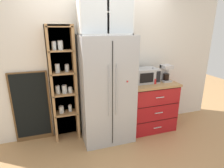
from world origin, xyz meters
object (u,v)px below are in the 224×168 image
(refrigerator, at_px, (106,90))
(microwave, at_px, (145,75))
(mug_charcoal, at_px, (152,80))
(mug_red, at_px, (155,81))
(bottle_cobalt, at_px, (152,76))
(coffee_maker, at_px, (165,73))
(chalkboard_menu, at_px, (32,107))
(bottle_clear, at_px, (152,76))

(refrigerator, bearing_deg, microwave, 6.87)
(refrigerator, height_order, mug_charcoal, refrigerator)
(mug_red, relative_size, mug_charcoal, 1.02)
(mug_red, height_order, bottle_cobalt, bottle_cobalt)
(coffee_maker, relative_size, mug_charcoal, 2.71)
(mug_red, xyz_separation_m, mug_charcoal, (0.00, 0.10, -0.00))
(refrigerator, xyz_separation_m, mug_red, (0.89, -0.03, 0.08))
(microwave, bearing_deg, mug_red, -46.30)
(mug_red, bearing_deg, coffee_maker, 17.44)
(refrigerator, height_order, chalkboard_menu, refrigerator)
(coffee_maker, relative_size, chalkboard_menu, 0.25)
(coffee_maker, xyz_separation_m, mug_red, (-0.27, -0.08, -0.11))
(coffee_maker, xyz_separation_m, chalkboard_menu, (-2.38, 0.25, -0.46))
(mug_charcoal, bearing_deg, mug_red, -90.04)
(coffee_maker, relative_size, bottle_cobalt, 1.16)
(coffee_maker, bearing_deg, microwave, 173.82)
(mug_red, height_order, bottle_clear, bottle_clear)
(coffee_maker, distance_m, bottle_clear, 0.27)
(chalkboard_menu, bearing_deg, bottle_cobalt, -6.73)
(coffee_maker, bearing_deg, refrigerator, -177.49)
(refrigerator, height_order, bottle_cobalt, refrigerator)
(microwave, bearing_deg, mug_charcoal, -12.90)
(mug_red, bearing_deg, chalkboard_menu, 170.91)
(chalkboard_menu, bearing_deg, microwave, -6.08)
(refrigerator, bearing_deg, mug_red, -2.12)
(microwave, relative_size, bottle_clear, 1.69)
(bottle_clear, bearing_deg, mug_red, -89.00)
(mug_charcoal, bearing_deg, bottle_cobalt, -100.79)
(mug_red, distance_m, mug_charcoal, 0.10)
(refrigerator, xyz_separation_m, mug_charcoal, (0.89, 0.07, 0.08))
(bottle_clear, distance_m, chalkboard_menu, 2.17)
(mug_charcoal, height_order, chalkboard_menu, chalkboard_menu)
(mug_charcoal, relative_size, chalkboard_menu, 0.09)
(bottle_cobalt, relative_size, chalkboard_menu, 0.22)
(microwave, distance_m, mug_charcoal, 0.15)
(refrigerator, xyz_separation_m, bottle_clear, (0.89, 0.07, 0.15))
(mug_charcoal, height_order, bottle_cobalt, bottle_cobalt)
(chalkboard_menu, bearing_deg, bottle_clear, -6.47)
(bottle_cobalt, height_order, chalkboard_menu, chalkboard_menu)
(coffee_maker, bearing_deg, mug_red, -162.56)
(coffee_maker, bearing_deg, bottle_clear, 176.88)
(mug_red, height_order, chalkboard_menu, chalkboard_menu)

